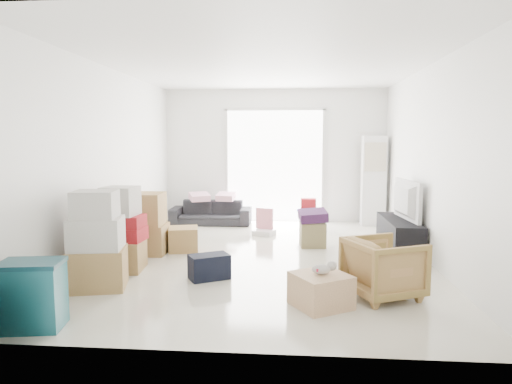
{
  "coord_description": "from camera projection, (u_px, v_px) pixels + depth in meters",
  "views": [
    {
      "loc": [
        0.39,
        -6.39,
        1.66
      ],
      "look_at": [
        -0.15,
        0.2,
        0.91
      ],
      "focal_mm": 32.0,
      "sensor_mm": 36.0,
      "label": 1
    }
  ],
  "objects": [
    {
      "name": "room_shell",
      "position": [
        266.0,
        163.0,
        6.4
      ],
      "size": [
        4.98,
        6.48,
        3.18
      ],
      "color": "silver",
      "rests_on": "ground"
    },
    {
      "name": "sliding_door",
      "position": [
        275.0,
        161.0,
        9.36
      ],
      "size": [
        2.1,
        0.04,
        2.33
      ],
      "color": "white",
      "rests_on": "room_shell"
    },
    {
      "name": "ac_tower",
      "position": [
        373.0,
        181.0,
        8.92
      ],
      "size": [
        0.45,
        0.3,
        1.75
      ],
      "primitive_type": "cube",
      "color": "white",
      "rests_on": "room_shell"
    },
    {
      "name": "tv_console",
      "position": [
        399.0,
        235.0,
        6.91
      ],
      "size": [
        0.43,
        1.44,
        0.48
      ],
      "primitive_type": "cube",
      "color": "black",
      "rests_on": "room_shell"
    },
    {
      "name": "television",
      "position": [
        400.0,
        215.0,
        6.88
      ],
      "size": [
        0.7,
        1.09,
        0.14
      ],
      "primitive_type": "imported",
      "rotation": [
        0.0,
        0.0,
        1.68
      ],
      "color": "black",
      "rests_on": "tv_console"
    },
    {
      "name": "sofa",
      "position": [
        211.0,
        209.0,
        9.09
      ],
      "size": [
        1.59,
        0.47,
        0.62
      ],
      "primitive_type": "imported",
      "rotation": [
        0.0,
        0.0,
        0.01
      ],
      "color": "#242428",
      "rests_on": "room_shell"
    },
    {
      "name": "pillow_left",
      "position": [
        199.0,
        190.0,
        9.02
      ],
      "size": [
        0.51,
        0.48,
        0.13
      ],
      "primitive_type": "cube",
      "rotation": [
        0.0,
        0.0,
        0.48
      ],
      "color": "#D69CB2",
      "rests_on": "sofa"
    },
    {
      "name": "pillow_right",
      "position": [
        226.0,
        190.0,
        9.07
      ],
      "size": [
        0.35,
        0.3,
        0.11
      ],
      "primitive_type": "cube",
      "rotation": [
        0.0,
        0.0,
        -0.16
      ],
      "color": "#D69CB2",
      "rests_on": "sofa"
    },
    {
      "name": "armchair",
      "position": [
        384.0,
        265.0,
        4.82
      ],
      "size": [
        0.87,
        0.89,
        0.7
      ],
      "primitive_type": "imported",
      "rotation": [
        0.0,
        0.0,
        2.0
      ],
      "color": "#AC7C4C",
      "rests_on": "room_shell"
    },
    {
      "name": "storage_bins",
      "position": [
        32.0,
        295.0,
        4.02
      ],
      "size": [
        0.58,
        0.45,
        0.61
      ],
      "rotation": [
        0.0,
        0.0,
        0.16
      ],
      "color": "#195963",
      "rests_on": "room_shell"
    },
    {
      "name": "box_stack_a",
      "position": [
        97.0,
        245.0,
        5.1
      ],
      "size": [
        0.71,
        0.63,
        1.11
      ],
      "rotation": [
        0.0,
        0.0,
        0.17
      ],
      "color": "olive",
      "rests_on": "room_shell"
    },
    {
      "name": "box_stack_b",
      "position": [
        121.0,
        234.0,
        5.83
      ],
      "size": [
        0.6,
        0.58,
        1.08
      ],
      "rotation": [
        0.0,
        0.0,
        0.0
      ],
      "color": "olive",
      "rests_on": "room_shell"
    },
    {
      "name": "box_stack_c",
      "position": [
        146.0,
        224.0,
        6.69
      ],
      "size": [
        0.61,
        0.53,
        0.9
      ],
      "rotation": [
        0.0,
        0.0,
        -0.01
      ],
      "color": "olive",
      "rests_on": "room_shell"
    },
    {
      "name": "loose_box",
      "position": [
        183.0,
        239.0,
        6.89
      ],
      "size": [
        0.51,
        0.51,
        0.36
      ],
      "primitive_type": "cube",
      "rotation": [
        0.0,
        0.0,
        0.22
      ],
      "color": "olive",
      "rests_on": "room_shell"
    },
    {
      "name": "duffel_bag",
      "position": [
        209.0,
        267.0,
        5.49
      ],
      "size": [
        0.54,
        0.47,
        0.3
      ],
      "primitive_type": "cube",
      "rotation": [
        0.0,
        0.0,
        0.51
      ],
      "color": "black",
      "rests_on": "room_shell"
    },
    {
      "name": "ottoman",
      "position": [
        313.0,
        234.0,
        7.18
      ],
      "size": [
        0.42,
        0.42,
        0.39
      ],
      "primitive_type": "cube",
      "rotation": [
        0.0,
        0.0,
        0.09
      ],
      "color": "olive",
      "rests_on": "room_shell"
    },
    {
      "name": "blanket",
      "position": [
        313.0,
        218.0,
        7.15
      ],
      "size": [
        0.47,
        0.47,
        0.14
      ],
      "primitive_type": "cube",
      "rotation": [
        0.0,
        0.0,
        0.11
      ],
      "color": "#421D49",
      "rests_on": "ottoman"
    },
    {
      "name": "kids_table",
      "position": [
        308.0,
        208.0,
        8.55
      ],
      "size": [
        0.44,
        0.44,
        0.58
      ],
      "rotation": [
        0.0,
        0.0,
        0.33
      ],
      "color": "blue",
      "rests_on": "room_shell"
    },
    {
      "name": "toy_walker",
      "position": [
        264.0,
        227.0,
        8.09
      ],
      "size": [
        0.43,
        0.41,
        0.46
      ],
      "rotation": [
        0.0,
        0.0,
        -0.36
      ],
      "color": "silver",
      "rests_on": "room_shell"
    },
    {
      "name": "wood_crate",
      "position": [
        321.0,
        290.0,
        4.57
      ],
      "size": [
        0.69,
        0.69,
        0.33
      ],
      "primitive_type": "cube",
      "rotation": [
        0.0,
        0.0,
        0.55
      ],
      "color": "#E3B383",
      "rests_on": "room_shell"
    },
    {
      "name": "plush_bunny",
      "position": [
        324.0,
        268.0,
        4.55
      ],
      "size": [
        0.25,
        0.14,
        0.13
      ],
      "rotation": [
        0.0,
        0.0,
        0.27
      ],
      "color": "#B2ADA8",
      "rests_on": "wood_crate"
    }
  ]
}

